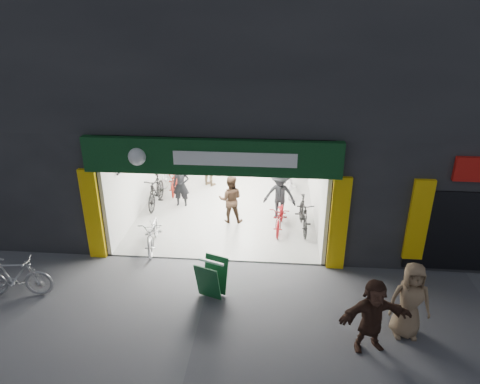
# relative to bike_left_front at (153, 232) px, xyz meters

# --- Properties ---
(ground) EXTENTS (60.00, 60.00, 0.00)m
(ground) POSITION_rel_bike_left_front_xyz_m (1.85, -0.60, -0.49)
(ground) COLOR #56565B
(ground) RESTS_ON ground
(building) EXTENTS (17.00, 10.27, 8.00)m
(building) POSITION_rel_bike_left_front_xyz_m (2.76, 4.39, 3.83)
(building) COLOR #232326
(building) RESTS_ON ground
(bike_left_front) EXTENTS (0.92, 1.93, 0.97)m
(bike_left_front) POSITION_rel_bike_left_front_xyz_m (0.00, 0.00, 0.00)
(bike_left_front) COLOR silver
(bike_left_front) RESTS_ON ground
(bike_left_midfront) EXTENTS (0.54, 1.88, 1.13)m
(bike_left_midfront) POSITION_rel_bike_left_front_xyz_m (-0.65, 2.74, 0.08)
(bike_left_midfront) COLOR black
(bike_left_midfront) RESTS_ON ground
(bike_left_midback) EXTENTS (0.86, 1.84, 0.93)m
(bike_left_midback) POSITION_rel_bike_left_front_xyz_m (-0.30, 4.04, -0.02)
(bike_left_midback) COLOR maroon
(bike_left_midback) RESTS_ON ground
(bike_left_back) EXTENTS (0.70, 1.95, 1.15)m
(bike_left_back) POSITION_rel_bike_left_front_xyz_m (-0.65, 4.86, 0.09)
(bike_left_back) COLOR silver
(bike_left_back) RESTS_ON ground
(bike_right_front) EXTENTS (0.61, 1.82, 1.08)m
(bike_right_front) POSITION_rel_bike_left_front_xyz_m (4.35, 1.38, 0.05)
(bike_right_front) COLOR black
(bike_right_front) RESTS_ON ground
(bike_right_mid) EXTENTS (0.76, 1.75, 0.89)m
(bike_right_mid) POSITION_rel_bike_left_front_xyz_m (3.65, 1.38, -0.04)
(bike_right_mid) COLOR maroon
(bike_right_mid) RESTS_ON ground
(bike_right_back) EXTENTS (0.67, 1.98, 1.17)m
(bike_right_back) POSITION_rel_bike_left_front_xyz_m (4.01, 4.27, 0.10)
(bike_right_back) COLOR #A6A5AA
(bike_right_back) RESTS_ON ground
(parked_bike) EXTENTS (1.81, 0.71, 1.06)m
(parked_bike) POSITION_rel_bike_left_front_xyz_m (-2.65, -2.53, 0.04)
(parked_bike) COLOR #A8A8AC
(parked_bike) RESTS_ON ground
(customer_a) EXTENTS (0.59, 0.40, 1.59)m
(customer_a) POSITION_rel_bike_left_front_xyz_m (0.24, 2.77, 0.31)
(customer_a) COLOR black
(customer_a) RESTS_ON ground
(customer_b) EXTENTS (0.79, 0.63, 1.58)m
(customer_b) POSITION_rel_bike_left_front_xyz_m (2.05, 1.74, 0.31)
(customer_b) COLOR #3B271A
(customer_b) RESTS_ON ground
(customer_c) EXTENTS (1.14, 0.77, 1.64)m
(customer_c) POSITION_rel_bike_left_front_xyz_m (3.61, 2.15, 0.33)
(customer_c) COLOR black
(customer_c) RESTS_ON ground
(customer_d) EXTENTS (1.07, 0.86, 1.70)m
(customer_d) POSITION_rel_bike_left_front_xyz_m (0.93, 4.66, 0.36)
(customer_d) COLOR #7D6649
(customer_d) RESTS_ON ground
(pedestrian_near) EXTENTS (0.85, 0.56, 1.73)m
(pedestrian_near) POSITION_rel_bike_left_front_xyz_m (6.28, -3.09, 0.38)
(pedestrian_near) COLOR #876B4E
(pedestrian_near) RESTS_ON ground
(pedestrian_far) EXTENTS (1.57, 0.83, 1.62)m
(pedestrian_far) POSITION_rel_bike_left_front_xyz_m (5.44, -3.57, 0.32)
(pedestrian_far) COLOR #39231A
(pedestrian_far) RESTS_ON ground
(sandwich_board) EXTENTS (0.79, 0.80, 0.94)m
(sandwich_board) POSITION_rel_bike_left_front_xyz_m (2.01, -2.14, 0.03)
(sandwich_board) COLOR #104320
(sandwich_board) RESTS_ON ground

